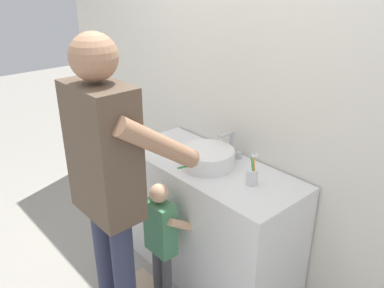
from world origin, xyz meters
name	(u,v)px	position (x,y,z in m)	size (l,w,h in m)	color
back_wall	(246,85)	(0.00, 0.62, 1.35)	(4.40, 0.08, 2.70)	silver
vanity_cabinet	(208,221)	(0.00, 0.30, 0.44)	(1.28, 0.54, 0.88)	white
sink_basin	(207,157)	(0.00, 0.28, 0.93)	(0.35, 0.35, 0.11)	white
faucet	(230,145)	(0.00, 0.49, 0.96)	(0.18, 0.14, 0.18)	#B7BABF
toothbrush_cup	(252,176)	(0.35, 0.31, 0.93)	(0.07, 0.07, 0.21)	silver
child_toddler	(162,234)	(0.00, -0.10, 0.53)	(0.27, 0.27, 0.88)	#47474C
adult_parent	(108,170)	(-0.04, -0.41, 1.07)	(0.55, 0.58, 1.78)	#2D334C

